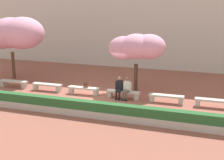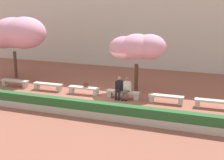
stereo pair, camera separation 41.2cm
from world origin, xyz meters
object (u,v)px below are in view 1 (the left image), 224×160
stone_bench_center (84,89)px  handbag (86,85)px  stone_bench_west_end (13,83)px  stone_bench_near_west (47,86)px  cherry_tree_secondary (12,33)px  stone_bench_east_end (166,97)px  person_seated_right (127,87)px  stone_bench_far_east (214,102)px  stone_bench_near_east (123,93)px  cherry_tree_main (137,47)px  person_seated_left (119,87)px

stone_bench_center → handbag: 0.31m
stone_bench_west_end → stone_bench_near_west: (2.53, 0.00, 0.00)m
stone_bench_west_end → cherry_tree_secondary: size_ratio=0.40×
stone_bench_east_end → person_seated_right: size_ratio=1.53×
cherry_tree_secondary → person_seated_right: bearing=-13.6°
cherry_tree_secondary → handbag: bearing=-18.1°
stone_bench_west_end → stone_bench_far_east: size_ratio=1.00×
stone_bench_near_east → stone_bench_west_end: bearing=180.0°
cherry_tree_secondary → stone_bench_west_end: bearing=-57.4°
stone_bench_near_east → cherry_tree_main: 3.12m
stone_bench_west_end → stone_bench_near_west: bearing=0.0°
handbag → cherry_tree_secondary: bearing=161.9°
person_seated_right → cherry_tree_secondary: cherry_tree_secondary is taller
stone_bench_west_end → stone_bench_far_east: same height
stone_bench_near_west → person_seated_left: bearing=-0.6°
cherry_tree_main → stone_bench_east_end: bearing=-40.1°
stone_bench_far_east → handbag: handbag is taller
person_seated_left → stone_bench_east_end: bearing=1.1°
stone_bench_near_east → cherry_tree_main: size_ratio=0.54×
person_seated_right → stone_bench_near_east: bearing=167.1°
stone_bench_near_east → stone_bench_east_end: same height
handbag → cherry_tree_secondary: cherry_tree_secondary is taller
stone_bench_center → person_seated_left: size_ratio=1.53×
cherry_tree_main → person_seated_left: bearing=-106.7°
stone_bench_near_west → stone_bench_center: bearing=0.0°
stone_bench_east_end → person_seated_right: (-2.30, -0.05, 0.39)m
handbag → stone_bench_east_end: bearing=-0.3°
stone_bench_west_end → person_seated_right: (7.84, -0.05, 0.39)m
stone_bench_near_east → stone_bench_far_east: bearing=0.0°
stone_bench_center → handbag: (0.15, 0.02, 0.27)m
stone_bench_west_end → stone_bench_far_east: (12.67, 0.00, 0.00)m
cherry_tree_secondary → stone_bench_center: bearing=-18.6°
stone_bench_center → cherry_tree_secondary: cherry_tree_secondary is taller
stone_bench_center → cherry_tree_main: (2.87, 1.85, 2.49)m
stone_bench_near_west → cherry_tree_secondary: bearing=151.0°
stone_bench_center → stone_bench_east_end: (5.07, 0.00, 0.00)m
stone_bench_west_end → person_seated_right: size_ratio=1.53×
stone_bench_near_west → person_seated_right: bearing=-0.6°
stone_bench_near_west → person_seated_left: (4.84, -0.05, 0.39)m
stone_bench_west_end → stone_bench_east_end: same height
person_seated_right → handbag: 2.63m
stone_bench_east_end → handbag: (-4.92, 0.02, 0.27)m
person_seated_left → person_seated_right: (0.47, -0.00, 0.00)m
stone_bench_near_west → person_seated_right: size_ratio=1.53×
stone_bench_center → person_seated_right: bearing=-1.1°
stone_bench_west_end → person_seated_right: person_seated_right is taller
cherry_tree_main → stone_bench_near_east: bearing=-100.4°
person_seated_right → handbag: size_ratio=3.81×
stone_bench_west_end → stone_bench_east_end: (10.14, 0.00, 0.00)m
stone_bench_center → person_seated_right: 2.80m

